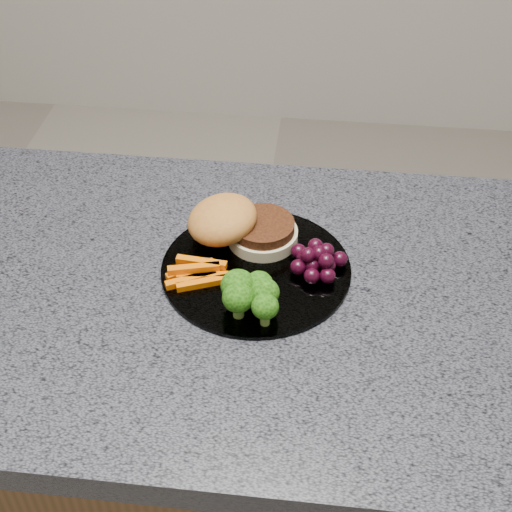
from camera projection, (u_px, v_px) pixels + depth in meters
The scene contains 7 objects.
island_cabinet at pixel (189, 475), 1.27m from camera, with size 1.20×0.60×0.86m, color #53351C.
countertop at pixel (168, 294), 0.97m from camera, with size 1.20×0.60×0.04m, color #4E5059.
plate at pixel (256, 269), 0.98m from camera, with size 0.26×0.26×0.01m, color white.
burger at pixel (237, 226), 1.00m from camera, with size 0.17×0.12×0.05m.
carrot_sticks at pixel (197, 273), 0.95m from camera, with size 0.09×0.07×0.02m.
broccoli at pixel (250, 293), 0.89m from camera, with size 0.08×0.07×0.05m.
grape_bunch at pixel (317, 260), 0.96m from camera, with size 0.08×0.07×0.04m.
Camera 1 is at (0.20, -0.68, 1.56)m, focal length 50.00 mm.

